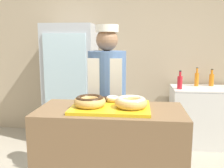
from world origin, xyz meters
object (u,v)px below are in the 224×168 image
Objects in this scene: brownie_back_right at (124,100)px; bottle_orange_b at (211,79)px; baker_person at (107,103)px; bottle_red at (180,82)px; chest_freezer at (207,116)px; brownie_back_left at (101,99)px; donut_mini_center at (113,99)px; beverage_fridge at (72,83)px; donut_light_glaze at (131,102)px; donut_chocolate_glaze at (90,101)px; serving_tray at (111,107)px; bottle_orange at (197,79)px.

bottle_orange_b is (1.20, 1.79, -0.08)m from brownie_back_right.
bottle_red is (0.89, 1.04, 0.07)m from baker_person.
chest_freezer is 4.09× the size of bottle_orange_b.
brownie_back_left is 2.27m from bottle_orange_b.
beverage_fridge reaches higher than donut_mini_center.
brownie_back_right is 2.15m from bottle_orange_b.
baker_person is at bearing 114.21° from brownie_back_right.
baker_person reaches higher than brownie_back_left.
baker_person is 1.37m from bottle_red.
baker_person reaches higher than donut_mini_center.
bottle_orange_b reaches higher than brownie_back_right.
bottle_red is (0.63, 1.66, -0.11)m from donut_light_glaze.
donut_chocolate_glaze reaches higher than donut_mini_center.
bottle_orange is (1.07, 1.90, -0.04)m from serving_tray.
bottle_orange_b is at bearing 30.29° from bottle_red.
baker_person is at bearing -130.61° from bottle_red.
bottle_red is 1.02× the size of bottle_orange_b.
donut_light_glaze is (0.32, 0.00, 0.00)m from donut_chocolate_glaze.
chest_freezer is (1.22, 1.75, -0.57)m from serving_tray.
brownie_back_left is at bearing 145.56° from donut_light_glaze.
brownie_back_left is 0.32× the size of bottle_orange.
serving_tray is at bearing 169.61° from donut_light_glaze.
bottle_red is (0.79, 1.64, -0.05)m from serving_tray.
bottle_orange_b is (1.30, 1.93, -0.05)m from serving_tray.
donut_light_glaze is at bearing -70.67° from brownie_back_right.
bottle_orange is (1.23, 1.93, -0.10)m from donut_chocolate_glaze.
brownie_back_left is (0.06, 0.18, -0.03)m from donut_chocolate_glaze.
serving_tray is 0.18m from brownie_back_right.
baker_person is 6.43× the size of bottle_red.
donut_light_glaze is 0.90× the size of bottle_orange.
bottle_red is at bearing -3.76° from beverage_fridge.
bottle_red is (0.95, 1.66, -0.11)m from donut_chocolate_glaze.
donut_light_glaze is at bearing 0.00° from donut_chocolate_glaze.
brownie_back_right is (0.26, 0.18, -0.03)m from donut_chocolate_glaze.
donut_light_glaze is 2.09× the size of donut_mini_center.
bottle_orange is at bearing 56.21° from brownie_back_left.
beverage_fridge reaches higher than donut_chocolate_glaze.
chest_freezer is (1.22, 1.60, -0.60)m from donut_mini_center.
donut_light_glaze is 0.96× the size of bottle_red.
chest_freezer is (1.32, 1.15, -0.45)m from baker_person.
bottle_red is at bearing 59.22° from brownie_back_left.
beverage_fridge is 6.75× the size of bottle_red.
baker_person is 1.33m from beverage_fridge.
donut_chocolate_glaze is at bearing -127.87° from chest_freezer.
brownie_back_left is 0.35× the size of bottle_orange_b.
donut_mini_center is at bearing -127.37° from chest_freezer.
donut_light_glaze is at bearing -34.44° from brownie_back_left.
donut_light_glaze reaches higher than brownie_back_right.
serving_tray is at bearing -56.41° from brownie_back_left.
donut_chocolate_glaze is at bearing -70.48° from beverage_fridge.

